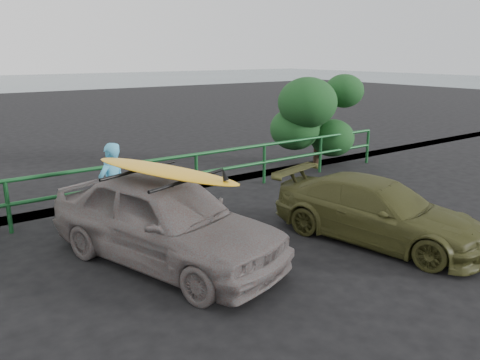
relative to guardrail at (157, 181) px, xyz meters
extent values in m
plane|color=black|center=(0.00, -5.00, -0.52)|extent=(80.00, 80.00, 0.00)
imported|color=#695F5E|center=(-1.20, -2.79, 0.19)|extent=(2.87, 4.45, 1.41)
imported|color=#40411C|center=(2.26, -4.15, 0.03)|extent=(2.38, 4.02, 1.09)
imported|color=#44A4CD|center=(-1.33, -0.91, 0.31)|extent=(0.72, 0.61, 1.66)
ellipsoid|color=yellow|center=(-1.20, -2.79, 0.99)|extent=(1.48, 2.96, 0.09)
camera|label=1|loc=(-4.26, -9.12, 2.71)|focal=35.00mm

